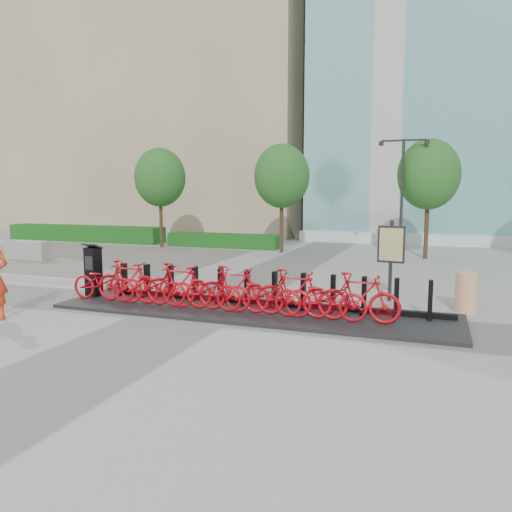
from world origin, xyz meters
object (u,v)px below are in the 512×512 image
(kiosk, at_px, (93,270))
(map_sign, at_px, (391,248))
(construction_barrel, at_px, (466,292))
(bike_0, at_px, (104,282))
(jersey_barrier, at_px, (28,250))

(kiosk, height_order, map_sign, map_sign)
(construction_barrel, xyz_separation_m, map_sign, (-1.82, 0.68, 0.93))
(bike_0, distance_m, jersey_barrier, 10.23)
(bike_0, bearing_deg, kiosk, 56.68)
(bike_0, distance_m, map_sign, 7.49)
(bike_0, bearing_deg, map_sign, -67.95)
(jersey_barrier, height_order, map_sign, map_sign)
(bike_0, xyz_separation_m, map_sign, (6.90, 2.79, 0.84))
(kiosk, bearing_deg, construction_barrel, 16.86)
(map_sign, bearing_deg, construction_barrel, -12.29)
(bike_0, xyz_separation_m, construction_barrel, (8.71, 2.11, -0.08))
(kiosk, relative_size, construction_barrel, 1.49)
(construction_barrel, height_order, jersey_barrier, construction_barrel)
(bike_0, distance_m, construction_barrel, 8.97)
(bike_0, height_order, map_sign, map_sign)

